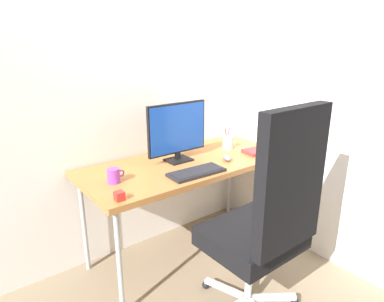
{
  "coord_description": "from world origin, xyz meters",
  "views": [
    {
      "loc": [
        -1.38,
        -1.85,
        1.58
      ],
      "look_at": [
        -0.01,
        -0.07,
        0.85
      ],
      "focal_mm": 31.86,
      "sensor_mm": 36.0,
      "label": 1
    }
  ],
  "objects_px": {
    "notebook": "(255,152)",
    "coffee_mug": "(114,176)",
    "mouse": "(227,158)",
    "pen_holder": "(228,142)",
    "monitor": "(177,130)",
    "office_chair": "(267,218)",
    "keyboard": "(197,172)",
    "desk_clamp_accessory": "(119,196)"
  },
  "relations": [
    {
      "from": "notebook",
      "to": "coffee_mug",
      "type": "bearing_deg",
      "value": 179.88
    },
    {
      "from": "mouse",
      "to": "pen_holder",
      "type": "relative_size",
      "value": 0.56
    },
    {
      "from": "pen_holder",
      "to": "notebook",
      "type": "distance_m",
      "value": 0.23
    },
    {
      "from": "monitor",
      "to": "notebook",
      "type": "relative_size",
      "value": 3.1
    },
    {
      "from": "pen_holder",
      "to": "coffee_mug",
      "type": "bearing_deg",
      "value": -175.88
    },
    {
      "from": "mouse",
      "to": "notebook",
      "type": "relative_size",
      "value": 0.64
    },
    {
      "from": "office_chair",
      "to": "keyboard",
      "type": "bearing_deg",
      "value": 93.61
    },
    {
      "from": "monitor",
      "to": "mouse",
      "type": "xyz_separation_m",
      "value": [
        0.28,
        -0.22,
        -0.21
      ]
    },
    {
      "from": "office_chair",
      "to": "mouse",
      "type": "xyz_separation_m",
      "value": [
        0.3,
        0.64,
        0.11
      ]
    },
    {
      "from": "monitor",
      "to": "notebook",
      "type": "bearing_deg",
      "value": -22.05
    },
    {
      "from": "notebook",
      "to": "desk_clamp_accessory",
      "type": "height_order",
      "value": "desk_clamp_accessory"
    },
    {
      "from": "pen_holder",
      "to": "desk_clamp_accessory",
      "type": "xyz_separation_m",
      "value": [
        -1.11,
        -0.32,
        -0.03
      ]
    },
    {
      "from": "mouse",
      "to": "desk_clamp_accessory",
      "type": "relative_size",
      "value": 1.96
    },
    {
      "from": "keyboard",
      "to": "mouse",
      "type": "relative_size",
      "value": 3.93
    },
    {
      "from": "pen_holder",
      "to": "notebook",
      "type": "bearing_deg",
      "value": -66.46
    },
    {
      "from": "coffee_mug",
      "to": "pen_holder",
      "type": "bearing_deg",
      "value": 4.12
    },
    {
      "from": "mouse",
      "to": "notebook",
      "type": "distance_m",
      "value": 0.29
    },
    {
      "from": "keyboard",
      "to": "office_chair",
      "type": "bearing_deg",
      "value": -86.39
    },
    {
      "from": "notebook",
      "to": "monitor",
      "type": "bearing_deg",
      "value": 164.65
    },
    {
      "from": "office_chair",
      "to": "desk_clamp_accessory",
      "type": "xyz_separation_m",
      "value": [
        -0.61,
        0.52,
        0.11
      ]
    },
    {
      "from": "office_chair",
      "to": "coffee_mug",
      "type": "relative_size",
      "value": 11.46
    },
    {
      "from": "keyboard",
      "to": "pen_holder",
      "type": "distance_m",
      "value": 0.6
    },
    {
      "from": "keyboard",
      "to": "notebook",
      "type": "relative_size",
      "value": 2.51
    },
    {
      "from": "office_chair",
      "to": "keyboard",
      "type": "distance_m",
      "value": 0.58
    },
    {
      "from": "monitor",
      "to": "coffee_mug",
      "type": "distance_m",
      "value": 0.58
    },
    {
      "from": "keyboard",
      "to": "pen_holder",
      "type": "relative_size",
      "value": 2.21
    },
    {
      "from": "desk_clamp_accessory",
      "to": "pen_holder",
      "type": "bearing_deg",
      "value": 15.99
    },
    {
      "from": "notebook",
      "to": "mouse",
      "type": "bearing_deg",
      "value": -174.94
    },
    {
      "from": "office_chair",
      "to": "pen_holder",
      "type": "bearing_deg",
      "value": 59.38
    },
    {
      "from": "monitor",
      "to": "pen_holder",
      "type": "relative_size",
      "value": 2.73
    },
    {
      "from": "monitor",
      "to": "coffee_mug",
      "type": "xyz_separation_m",
      "value": [
        -0.55,
        -0.1,
        -0.18
      ]
    },
    {
      "from": "office_chair",
      "to": "monitor",
      "type": "xyz_separation_m",
      "value": [
        0.02,
        0.86,
        0.31
      ]
    },
    {
      "from": "notebook",
      "to": "keyboard",
      "type": "bearing_deg",
      "value": -167.76
    },
    {
      "from": "coffee_mug",
      "to": "desk_clamp_accessory",
      "type": "relative_size",
      "value": 2.24
    },
    {
      "from": "keyboard",
      "to": "notebook",
      "type": "xyz_separation_m",
      "value": [
        0.62,
        0.06,
        0.0
      ]
    },
    {
      "from": "desk_clamp_accessory",
      "to": "keyboard",
      "type": "bearing_deg",
      "value": 4.97
    },
    {
      "from": "coffee_mug",
      "to": "notebook",
      "type": "bearing_deg",
      "value": -6.83
    },
    {
      "from": "keyboard",
      "to": "desk_clamp_accessory",
      "type": "distance_m",
      "value": 0.58
    },
    {
      "from": "office_chair",
      "to": "coffee_mug",
      "type": "distance_m",
      "value": 0.94
    },
    {
      "from": "pen_holder",
      "to": "keyboard",
      "type": "bearing_deg",
      "value": -153.35
    },
    {
      "from": "office_chair",
      "to": "pen_holder",
      "type": "xyz_separation_m",
      "value": [
        0.5,
        0.84,
        0.14
      ]
    },
    {
      "from": "notebook",
      "to": "desk_clamp_accessory",
      "type": "xyz_separation_m",
      "value": [
        -1.2,
        -0.11,
        0.01
      ]
    }
  ]
}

